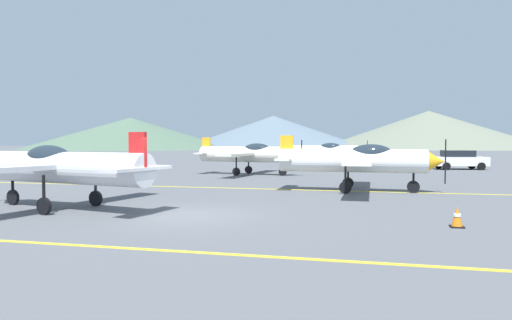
% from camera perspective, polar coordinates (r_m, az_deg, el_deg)
% --- Properties ---
extents(ground_plane, '(400.00, 400.00, 0.00)m').
position_cam_1_polar(ground_plane, '(14.69, -8.66, -6.92)').
color(ground_plane, '#54565B').
extents(apron_line_near, '(80.00, 0.16, 0.01)m').
position_cam_1_polar(apron_line_near, '(10.69, -17.91, -10.50)').
color(apron_line_near, yellow).
rests_on(apron_line_near, ground_plane).
extents(apron_line_far, '(80.00, 0.16, 0.01)m').
position_cam_1_polar(apron_line_far, '(22.53, -0.78, -3.65)').
color(apron_line_far, yellow).
rests_on(apron_line_far, ground_plane).
extents(airplane_near, '(7.79, 8.87, 2.66)m').
position_cam_1_polar(airplane_near, '(17.02, -23.56, -0.75)').
color(airplane_near, silver).
rests_on(airplane_near, ground_plane).
extents(airplane_mid, '(7.69, 8.87, 2.66)m').
position_cam_1_polar(airplane_mid, '(21.78, 12.78, 0.03)').
color(airplane_mid, white).
rests_on(airplane_mid, ground_plane).
extents(airplane_far, '(7.77, 8.91, 2.66)m').
position_cam_1_polar(airplane_far, '(31.87, -0.89, 0.81)').
color(airplane_far, silver).
rests_on(airplane_far, ground_plane).
extents(airplane_back, '(7.77, 8.91, 2.66)m').
position_cam_1_polar(airplane_back, '(41.43, 8.61, 1.14)').
color(airplane_back, white).
rests_on(airplane_back, ground_plane).
extents(car_sedan, '(4.56, 2.64, 1.62)m').
position_cam_1_polar(car_sedan, '(41.67, 24.37, 0.06)').
color(car_sedan, white).
rests_on(car_sedan, ground_plane).
extents(traffic_cone_front, '(0.36, 0.36, 0.59)m').
position_cam_1_polar(traffic_cone_front, '(13.62, 24.16, -6.61)').
color(traffic_cone_front, black).
rests_on(traffic_cone_front, ground_plane).
extents(hill_left, '(65.83, 65.83, 9.98)m').
position_cam_1_polar(hill_left, '(149.13, -15.63, 3.28)').
color(hill_left, '#4C6651').
rests_on(hill_left, ground_plane).
extents(hill_centerleft, '(65.83, 65.83, 11.35)m').
position_cam_1_polar(hill_centerleft, '(157.66, 2.23, 3.56)').
color(hill_centerleft, slate).
rests_on(hill_centerleft, ground_plane).
extents(hill_centerright, '(73.83, 73.83, 12.73)m').
position_cam_1_polar(hill_centerright, '(163.16, 21.02, 3.61)').
color(hill_centerright, slate).
rests_on(hill_centerright, ground_plane).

